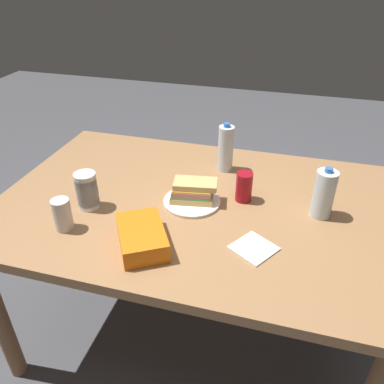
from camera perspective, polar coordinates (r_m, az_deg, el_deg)
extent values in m
plane|color=#4C4C51|center=(2.09, 0.24, -19.39)|extent=(8.00, 8.00, 0.00)
cube|color=#9E7047|center=(1.57, 0.30, -1.97)|extent=(1.58, 1.05, 0.04)
cylinder|color=brown|center=(2.37, -13.54, -1.27)|extent=(0.07, 0.07, 0.74)
cylinder|color=brown|center=(2.15, 22.28, -6.85)|extent=(0.07, 0.07, 0.74)
cylinder|color=white|center=(1.55, 0.00, -1.38)|extent=(0.23, 0.23, 0.01)
cube|color=#DBB26B|center=(1.54, 0.00, -0.82)|extent=(0.18, 0.12, 0.02)
cube|color=#599E3F|center=(1.53, 0.00, -0.32)|extent=(0.18, 0.11, 0.01)
cube|color=#C6727A|center=(1.52, 0.00, 0.13)|extent=(0.17, 0.11, 0.02)
cube|color=yellow|center=(1.51, 0.00, 0.54)|extent=(0.16, 0.10, 0.01)
cube|color=#DBB26B|center=(1.51, 0.48, 1.12)|extent=(0.18, 0.12, 0.02)
cylinder|color=maroon|center=(1.55, 7.70, 0.76)|extent=(0.07, 0.07, 0.12)
cube|color=orange|center=(1.33, -7.43, -6.58)|extent=(0.25, 0.27, 0.07)
cylinder|color=silver|center=(1.75, 5.01, 6.41)|extent=(0.07, 0.07, 0.21)
cylinder|color=blue|center=(1.70, 5.19, 9.83)|extent=(0.03, 0.03, 0.02)
cylinder|color=silver|center=(1.55, -15.13, -0.63)|extent=(0.08, 0.08, 0.09)
cylinder|color=silver|center=(1.54, -15.23, -0.07)|extent=(0.08, 0.08, 0.09)
cylinder|color=silver|center=(1.54, -15.32, 0.50)|extent=(0.08, 0.08, 0.09)
cylinder|color=silver|center=(1.53, -15.42, 1.07)|extent=(0.08, 0.08, 0.09)
cylinder|color=silver|center=(1.51, 18.91, -0.30)|extent=(0.08, 0.08, 0.19)
cylinder|color=blue|center=(1.46, 19.60, 3.07)|extent=(0.03, 0.03, 0.02)
cylinder|color=silver|center=(1.45, -18.62, -3.17)|extent=(0.07, 0.07, 0.12)
cube|color=white|center=(1.34, 9.12, -8.20)|extent=(0.18, 0.18, 0.01)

